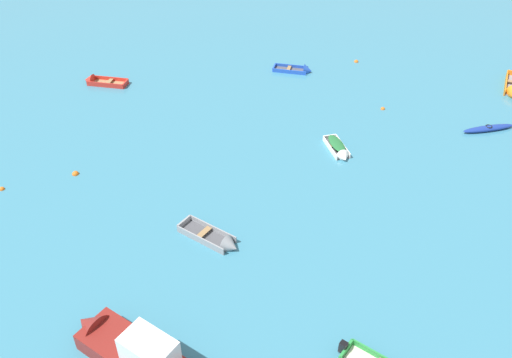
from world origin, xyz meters
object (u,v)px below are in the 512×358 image
object	(u,v)px
kayak_deep_blue_cluster_inner	(488,128)
mooring_buoy_far_field	(2,189)
rowboat_white_back_row_left	(339,149)
rowboat_grey_outer_right	(220,241)
rowboat_blue_outer_left	(301,70)
rowboat_red_midfield_left	(97,81)
mooring_buoy_near_foreground	(383,109)
motor_launch_maroon_back_row_center	(134,352)
mooring_buoy_central	(356,62)
mooring_buoy_trailing	(76,174)

from	to	relation	value
kayak_deep_blue_cluster_inner	mooring_buoy_far_field	size ratio (longest dim) A/B	11.93
kayak_deep_blue_cluster_inner	mooring_buoy_far_field	distance (m)	30.21
kayak_deep_blue_cluster_inner	mooring_buoy_far_field	xyz separation A→B (m)	(-29.79, -5.02, -0.17)
rowboat_white_back_row_left	mooring_buoy_far_field	size ratio (longest dim) A/B	9.24
rowboat_grey_outer_right	rowboat_white_back_row_left	distance (m)	10.62
rowboat_white_back_row_left	rowboat_blue_outer_left	world-z (taller)	rowboat_blue_outer_left
rowboat_red_midfield_left	rowboat_grey_outer_right	bearing A→B (deg)	-62.12
rowboat_white_back_row_left	mooring_buoy_far_field	world-z (taller)	rowboat_white_back_row_left
rowboat_blue_outer_left	rowboat_grey_outer_right	bearing A→B (deg)	-107.79
rowboat_grey_outer_right	rowboat_red_midfield_left	bearing A→B (deg)	117.88
rowboat_blue_outer_left	mooring_buoy_near_foreground	size ratio (longest dim) A/B	10.56
motor_launch_maroon_back_row_center	rowboat_blue_outer_left	distance (m)	27.49
mooring_buoy_central	mooring_buoy_far_field	distance (m)	28.13
mooring_buoy_trailing	rowboat_blue_outer_left	bearing A→B (deg)	41.55
kayak_deep_blue_cluster_inner	rowboat_red_midfield_left	world-z (taller)	rowboat_red_midfield_left
kayak_deep_blue_cluster_inner	rowboat_blue_outer_left	distance (m)	14.62
rowboat_white_back_row_left	mooring_buoy_near_foreground	size ratio (longest dim) A/B	9.39
rowboat_grey_outer_right	mooring_buoy_trailing	world-z (taller)	rowboat_grey_outer_right
rowboat_red_midfield_left	mooring_buoy_trailing	distance (m)	11.73
motor_launch_maroon_back_row_center	rowboat_white_back_row_left	distance (m)	17.80
rowboat_red_midfield_left	mooring_buoy_near_foreground	bearing A→B (deg)	-13.15
motor_launch_maroon_back_row_center	rowboat_grey_outer_right	size ratio (longest dim) A/B	1.82
rowboat_grey_outer_right	mooring_buoy_far_field	size ratio (longest dim) A/B	10.78
rowboat_red_midfield_left	mooring_buoy_near_foreground	distance (m)	21.27
rowboat_white_back_row_left	motor_launch_maroon_back_row_center	bearing A→B (deg)	-126.06
kayak_deep_blue_cluster_inner	rowboat_grey_outer_right	size ratio (longest dim) A/B	1.11
motor_launch_maroon_back_row_center	rowboat_red_midfield_left	xyz separation A→B (m)	(-6.24, 24.52, -0.52)
rowboat_white_back_row_left	rowboat_blue_outer_left	distance (m)	11.49
rowboat_white_back_row_left	mooring_buoy_central	xyz separation A→B (m)	(3.64, 13.09, -0.25)
rowboat_blue_outer_left	mooring_buoy_far_field	size ratio (longest dim) A/B	10.39
motor_launch_maroon_back_row_center	mooring_buoy_far_field	size ratio (longest dim) A/B	19.64
mooring_buoy_trailing	mooring_buoy_far_field	bearing A→B (deg)	-161.45
kayak_deep_blue_cluster_inner	mooring_buoy_central	xyz separation A→B (m)	(-6.59, 10.90, -0.17)
rowboat_red_midfield_left	mooring_buoy_near_foreground	world-z (taller)	rowboat_red_midfield_left
rowboat_red_midfield_left	kayak_deep_blue_cluster_inner	bearing A→B (deg)	-16.43
mooring_buoy_central	mooring_buoy_near_foreground	distance (m)	7.80
rowboat_grey_outer_right	mooring_buoy_near_foreground	distance (m)	17.23
mooring_buoy_near_foreground	mooring_buoy_trailing	world-z (taller)	mooring_buoy_trailing
rowboat_blue_outer_left	mooring_buoy_near_foreground	world-z (taller)	rowboat_blue_outer_left
rowboat_red_midfield_left	mooring_buoy_near_foreground	size ratio (longest dim) A/B	11.47
rowboat_blue_outer_left	mooring_buoy_far_field	bearing A→B (deg)	-142.32
mooring_buoy_far_field	rowboat_blue_outer_left	bearing A→B (deg)	37.68
mooring_buoy_far_field	rowboat_white_back_row_left	bearing A→B (deg)	8.24
kayak_deep_blue_cluster_inner	mooring_buoy_far_field	bearing A→B (deg)	-170.44
rowboat_white_back_row_left	mooring_buoy_near_foreground	bearing A→B (deg)	52.95
kayak_deep_blue_cluster_inner	rowboat_blue_outer_left	bearing A→B (deg)	140.73
motor_launch_maroon_back_row_center	rowboat_red_midfield_left	distance (m)	25.31
mooring_buoy_central	rowboat_red_midfield_left	bearing A→B (deg)	-171.74
motor_launch_maroon_back_row_center	mooring_buoy_trailing	world-z (taller)	motor_launch_maroon_back_row_center
mooring_buoy_far_field	motor_launch_maroon_back_row_center	bearing A→B (deg)	-51.86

